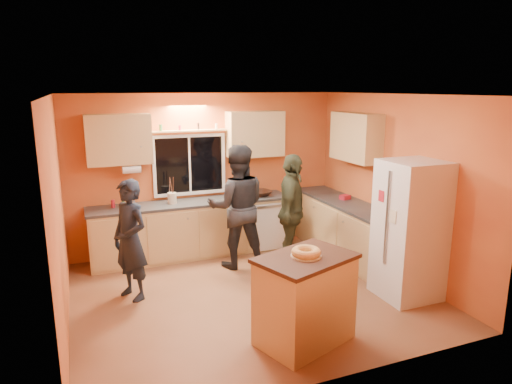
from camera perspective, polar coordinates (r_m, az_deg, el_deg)
name	(u,v)px	position (r m, az deg, el deg)	size (l,w,h in m)	color
ground	(250,293)	(6.24, -0.71, -12.57)	(4.50, 4.50, 0.00)	brown
room_shell	(247,169)	(6.15, -1.09, 2.94)	(4.54, 4.04, 2.61)	orange
back_counter	(214,226)	(7.58, -5.26, -4.24)	(4.23, 0.62, 0.90)	tan
right_counter	(355,233)	(7.34, 12.25, -5.08)	(0.62, 1.84, 0.90)	tan
refrigerator	(410,230)	(6.19, 18.69, -4.54)	(0.72, 0.70, 1.80)	silver
island	(305,299)	(5.01, 6.13, -13.13)	(1.18, 0.98, 0.97)	tan
bundt_pastry	(306,252)	(4.80, 6.28, -7.49)	(0.31, 0.31, 0.09)	#DAB359
person_left	(130,240)	(6.06, -15.43, -5.81)	(0.57, 0.38, 1.57)	black
person_center	(237,207)	(6.86, -2.36, -1.85)	(0.91, 0.71, 1.87)	black
person_right	(292,212)	(6.85, 4.46, -2.48)	(1.02, 0.42, 1.74)	#2F3622
mixing_bowl	(260,193)	(7.68, 0.55, -0.14)	(0.36, 0.36, 0.09)	black
utensil_crock	(172,198)	(7.29, -10.46, -0.75)	(0.14, 0.14, 0.17)	beige
potted_plant	(388,207)	(6.68, 16.21, -1.76)	(0.27, 0.23, 0.30)	gray
red_box	(345,197)	(7.58, 11.07, -0.64)	(0.16, 0.12, 0.07)	#AB1A29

